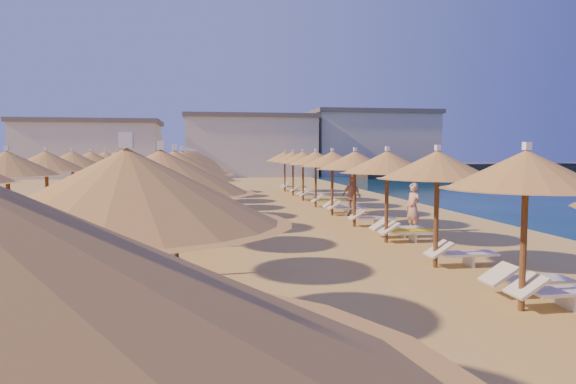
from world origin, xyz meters
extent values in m
plane|color=tan|center=(0.00, 0.00, 0.00)|extent=(220.00, 220.00, 0.00)
cube|color=black|center=(29.45, 40.38, 0.75)|extent=(30.25, 8.77, 1.50)
cube|color=beige|center=(-14.76, 44.88, 3.00)|extent=(15.00, 8.00, 6.00)
cube|color=#59514C|center=(-14.76, 44.88, 6.25)|extent=(15.60, 8.48, 0.50)
cube|color=beige|center=(3.39, 45.55, 3.40)|extent=(15.00, 8.00, 6.80)
cube|color=#59514C|center=(3.39, 45.55, 7.05)|extent=(15.60, 8.48, 0.50)
cube|color=beige|center=(19.04, 46.86, 3.80)|extent=(15.00, 8.00, 7.60)
cube|color=#59514C|center=(19.04, 46.86, 7.85)|extent=(15.60, 8.48, 0.50)
cylinder|color=brown|center=(3.78, -7.72, 1.24)|extent=(0.12, 0.12, 2.48)
cone|color=#A87E30|center=(3.78, -7.72, 2.58)|extent=(2.79, 2.79, 0.70)
cone|color=#A87E30|center=(3.78, -7.72, 2.29)|extent=(3.02, 3.02, 0.12)
cube|color=white|center=(3.78, -7.72, 3.00)|extent=(0.12, 0.12, 0.14)
cylinder|color=brown|center=(3.78, -4.15, 1.24)|extent=(0.12, 0.12, 2.48)
cone|color=#A87E30|center=(3.78, -4.15, 2.58)|extent=(2.79, 2.79, 0.70)
cone|color=#A87E30|center=(3.78, -4.15, 2.29)|extent=(3.02, 3.02, 0.12)
cube|color=white|center=(3.78, -4.15, 3.00)|extent=(0.12, 0.12, 0.14)
cylinder|color=brown|center=(3.78, -0.58, 1.24)|extent=(0.12, 0.12, 2.48)
cone|color=#A87E30|center=(3.78, -0.58, 2.58)|extent=(2.79, 2.79, 0.70)
cone|color=#A87E30|center=(3.78, -0.58, 2.29)|extent=(3.02, 3.02, 0.12)
cube|color=white|center=(3.78, -0.58, 3.00)|extent=(0.12, 0.12, 0.14)
cylinder|color=brown|center=(3.78, 2.99, 1.24)|extent=(0.12, 0.12, 2.48)
cone|color=#A87E30|center=(3.78, 2.99, 2.58)|extent=(2.79, 2.79, 0.70)
cone|color=#A87E30|center=(3.78, 2.99, 2.29)|extent=(3.02, 3.02, 0.12)
cube|color=white|center=(3.78, 2.99, 3.00)|extent=(0.12, 0.12, 0.14)
cylinder|color=brown|center=(3.78, 6.56, 1.24)|extent=(0.12, 0.12, 2.48)
cone|color=#A87E30|center=(3.78, 6.56, 2.58)|extent=(2.79, 2.79, 0.70)
cone|color=#A87E30|center=(3.78, 6.56, 2.29)|extent=(3.02, 3.02, 0.12)
cube|color=white|center=(3.78, 6.56, 3.00)|extent=(0.12, 0.12, 0.14)
cylinder|color=brown|center=(3.78, 10.13, 1.24)|extent=(0.12, 0.12, 2.48)
cone|color=#A87E30|center=(3.78, 10.13, 2.58)|extent=(2.79, 2.79, 0.70)
cone|color=#A87E30|center=(3.78, 10.13, 2.29)|extent=(3.02, 3.02, 0.12)
cube|color=white|center=(3.78, 10.13, 3.00)|extent=(0.12, 0.12, 0.14)
cylinder|color=brown|center=(3.78, 13.70, 1.24)|extent=(0.12, 0.12, 2.48)
cone|color=#A87E30|center=(3.78, 13.70, 2.58)|extent=(2.79, 2.79, 0.70)
cone|color=#A87E30|center=(3.78, 13.70, 2.29)|extent=(3.02, 3.02, 0.12)
cube|color=white|center=(3.78, 13.70, 3.00)|extent=(0.12, 0.12, 0.14)
cylinder|color=brown|center=(3.78, 17.28, 1.24)|extent=(0.12, 0.12, 2.48)
cone|color=#A87E30|center=(3.78, 17.28, 2.58)|extent=(2.79, 2.79, 0.70)
cone|color=#A87E30|center=(3.78, 17.28, 2.29)|extent=(3.02, 3.02, 0.12)
cube|color=white|center=(3.78, 17.28, 3.00)|extent=(0.12, 0.12, 0.14)
cylinder|color=brown|center=(3.78, 20.85, 1.24)|extent=(0.12, 0.12, 2.48)
cone|color=#A87E30|center=(3.78, 20.85, 2.58)|extent=(2.79, 2.79, 0.70)
cone|color=#A87E30|center=(3.78, 20.85, 2.29)|extent=(3.02, 3.02, 0.12)
cube|color=white|center=(3.78, 20.85, 3.00)|extent=(0.12, 0.12, 0.14)
cylinder|color=brown|center=(-2.58, -11.29, 1.24)|extent=(0.12, 0.12, 2.48)
cone|color=#A87E30|center=(-2.58, -11.29, 2.58)|extent=(2.79, 2.79, 0.70)
cone|color=#A87E30|center=(-2.58, -11.29, 2.29)|extent=(3.02, 3.02, 0.12)
cube|color=white|center=(-2.58, -11.29, 3.00)|extent=(0.12, 0.12, 0.14)
cylinder|color=brown|center=(-2.58, -7.72, 1.24)|extent=(0.12, 0.12, 2.48)
cone|color=#A87E30|center=(-2.58, -7.72, 2.58)|extent=(2.79, 2.79, 0.70)
cone|color=#A87E30|center=(-2.58, -7.72, 2.29)|extent=(3.02, 3.02, 0.12)
cube|color=white|center=(-2.58, -7.72, 3.00)|extent=(0.12, 0.12, 0.14)
cylinder|color=brown|center=(-2.58, -4.15, 1.24)|extent=(0.12, 0.12, 2.48)
cone|color=#A87E30|center=(-2.58, -4.15, 2.58)|extent=(2.79, 2.79, 0.70)
cone|color=#A87E30|center=(-2.58, -4.15, 2.29)|extent=(3.02, 3.02, 0.12)
cube|color=white|center=(-2.58, -4.15, 3.00)|extent=(0.12, 0.12, 0.14)
cylinder|color=brown|center=(-2.58, -0.58, 1.24)|extent=(0.12, 0.12, 2.48)
cone|color=#A87E30|center=(-2.58, -0.58, 2.58)|extent=(2.79, 2.79, 0.70)
cone|color=#A87E30|center=(-2.58, -0.58, 2.29)|extent=(3.02, 3.02, 0.12)
cube|color=white|center=(-2.58, -0.58, 3.00)|extent=(0.12, 0.12, 0.14)
cylinder|color=brown|center=(-2.58, 2.99, 1.24)|extent=(0.12, 0.12, 2.48)
cone|color=#A87E30|center=(-2.58, 2.99, 2.58)|extent=(2.79, 2.79, 0.70)
cone|color=#A87E30|center=(-2.58, 2.99, 2.29)|extent=(3.02, 3.02, 0.12)
cube|color=white|center=(-2.58, 2.99, 3.00)|extent=(0.12, 0.12, 0.14)
cylinder|color=brown|center=(-2.58, 6.56, 1.24)|extent=(0.12, 0.12, 2.48)
cone|color=#A87E30|center=(-2.58, 6.56, 2.58)|extent=(2.79, 2.79, 0.70)
cone|color=#A87E30|center=(-2.58, 6.56, 2.29)|extent=(3.02, 3.02, 0.12)
cube|color=white|center=(-2.58, 6.56, 3.00)|extent=(0.12, 0.12, 0.14)
cylinder|color=brown|center=(-2.58, 10.13, 1.24)|extent=(0.12, 0.12, 2.48)
cone|color=#A87E30|center=(-2.58, 10.13, 2.58)|extent=(2.79, 2.79, 0.70)
cone|color=#A87E30|center=(-2.58, 10.13, 2.29)|extent=(3.02, 3.02, 0.12)
cube|color=white|center=(-2.58, 10.13, 3.00)|extent=(0.12, 0.12, 0.14)
cylinder|color=brown|center=(-2.58, 13.70, 1.24)|extent=(0.12, 0.12, 2.48)
cone|color=#A87E30|center=(-2.58, 13.70, 2.58)|extent=(2.79, 2.79, 0.70)
cone|color=#A87E30|center=(-2.58, 13.70, 2.29)|extent=(3.02, 3.02, 0.12)
cube|color=white|center=(-2.58, 13.70, 3.00)|extent=(0.12, 0.12, 0.14)
cylinder|color=brown|center=(-2.58, 17.28, 1.24)|extent=(0.12, 0.12, 2.48)
cone|color=#A87E30|center=(-2.58, 17.28, 2.58)|extent=(2.79, 2.79, 0.70)
cone|color=#A87E30|center=(-2.58, 17.28, 2.29)|extent=(3.02, 3.02, 0.12)
cube|color=white|center=(-2.58, 17.28, 3.00)|extent=(0.12, 0.12, 0.14)
cylinder|color=brown|center=(-2.58, 20.85, 1.24)|extent=(0.12, 0.12, 2.48)
cone|color=#A87E30|center=(-2.58, 20.85, 2.58)|extent=(2.79, 2.79, 0.70)
cone|color=#A87E30|center=(-2.58, 20.85, 2.29)|extent=(3.02, 3.02, 0.12)
cube|color=white|center=(-2.58, 20.85, 3.00)|extent=(0.12, 0.12, 0.14)
cylinder|color=brown|center=(-7.42, -0.58, 1.24)|extent=(0.12, 0.12, 2.48)
cone|color=#A87E30|center=(-7.42, -0.58, 2.58)|extent=(2.79, 2.79, 0.70)
cone|color=#A87E30|center=(-7.42, -0.58, 2.29)|extent=(3.02, 3.02, 0.12)
cube|color=white|center=(-7.42, -0.58, 3.00)|extent=(0.12, 0.12, 0.14)
cylinder|color=brown|center=(-7.42, 2.99, 1.24)|extent=(0.12, 0.12, 2.48)
cone|color=#A87E30|center=(-7.42, 2.99, 2.58)|extent=(2.79, 2.79, 0.70)
cone|color=#A87E30|center=(-7.42, 2.99, 2.29)|extent=(3.02, 3.02, 0.12)
cube|color=white|center=(-7.42, 2.99, 3.00)|extent=(0.12, 0.12, 0.14)
cylinder|color=brown|center=(-7.42, 6.56, 1.24)|extent=(0.12, 0.12, 2.48)
cone|color=#A87E30|center=(-7.42, 6.56, 2.58)|extent=(2.79, 2.79, 0.70)
cone|color=#A87E30|center=(-7.42, 6.56, 2.29)|extent=(3.02, 3.02, 0.12)
cube|color=white|center=(-7.42, 6.56, 3.00)|extent=(0.12, 0.12, 0.14)
cylinder|color=brown|center=(-7.42, 10.13, 1.24)|extent=(0.12, 0.12, 2.48)
cone|color=#A87E30|center=(-7.42, 10.13, 2.58)|extent=(2.79, 2.79, 0.70)
cone|color=#A87E30|center=(-7.42, 10.13, 2.29)|extent=(3.02, 3.02, 0.12)
cube|color=white|center=(-7.42, 10.13, 3.00)|extent=(0.12, 0.12, 0.14)
cylinder|color=brown|center=(-7.42, 13.70, 1.24)|extent=(0.12, 0.12, 2.48)
cone|color=#A87E30|center=(-7.42, 13.70, 2.58)|extent=(2.79, 2.79, 0.70)
cone|color=#A87E30|center=(-7.42, 13.70, 2.29)|extent=(3.02, 3.02, 0.12)
cube|color=white|center=(-7.42, 13.70, 3.00)|extent=(0.12, 0.12, 0.14)
cylinder|color=brown|center=(-7.42, 17.28, 1.24)|extent=(0.12, 0.12, 2.48)
cone|color=#A87E30|center=(-7.42, 17.28, 2.58)|extent=(2.79, 2.79, 0.70)
cone|color=#A87E30|center=(-7.42, 17.28, 2.29)|extent=(3.02, 3.02, 0.12)
cube|color=white|center=(-7.42, 17.28, 3.00)|extent=(0.12, 0.12, 0.14)
cube|color=silver|center=(4.68, -7.72, 0.32)|extent=(1.39, 0.59, 0.06)
cube|color=silver|center=(4.68, -7.72, 0.16)|extent=(0.06, 0.53, 0.32)
cube|color=silver|center=(3.86, -7.72, 0.46)|extent=(0.58, 0.59, 0.40)
cube|color=silver|center=(4.68, -6.82, 0.32)|extent=(1.39, 0.59, 0.06)
cube|color=silver|center=(4.68, -6.82, 0.16)|extent=(0.06, 0.53, 0.32)
cube|color=silver|center=(3.86, -6.82, 0.46)|extent=(0.58, 0.59, 0.40)
cube|color=silver|center=(-3.48, -7.72, 0.32)|extent=(1.39, 0.59, 0.06)
cube|color=silver|center=(-3.48, -7.72, 0.16)|extent=(0.06, 0.53, 0.32)
cube|color=silver|center=(-2.67, -7.72, 0.46)|extent=(0.58, 0.59, 0.40)
cube|color=silver|center=(4.68, -4.15, 0.32)|extent=(1.39, 0.59, 0.06)
cube|color=silver|center=(4.68, -4.15, 0.16)|extent=(0.06, 0.53, 0.32)
cube|color=silver|center=(3.86, -4.15, 0.46)|extent=(0.58, 0.59, 0.40)
cube|color=silver|center=(-3.48, -4.15, 0.32)|extent=(1.39, 0.59, 0.06)
cube|color=silver|center=(-3.48, -4.15, 0.16)|extent=(0.06, 0.53, 0.32)
cube|color=silver|center=(-2.67, -4.15, 0.46)|extent=(0.58, 0.59, 0.40)
cube|color=silver|center=(-3.48, -5.05, 0.32)|extent=(1.39, 0.59, 0.06)
cube|color=silver|center=(-3.48, -5.05, 0.16)|extent=(0.06, 0.53, 0.32)
cube|color=silver|center=(-2.67, -5.05, 0.46)|extent=(0.58, 0.59, 0.40)
cube|color=#FFFA1A|center=(-3.48, -5.05, 0.38)|extent=(1.34, 0.55, 0.05)
cube|color=silver|center=(4.68, -0.58, 0.32)|extent=(1.39, 0.59, 0.06)
cube|color=silver|center=(4.68, -0.58, 0.16)|extent=(0.06, 0.53, 0.32)
cube|color=silver|center=(3.86, -0.58, 0.46)|extent=(0.58, 0.59, 0.40)
cube|color=#FFFA1A|center=(4.68, -0.58, 0.38)|extent=(1.34, 0.55, 0.05)
cube|color=silver|center=(4.68, 0.32, 0.32)|extent=(1.39, 0.59, 0.06)
cube|color=silver|center=(4.68, 0.32, 0.16)|extent=(0.06, 0.53, 0.32)
cube|color=silver|center=(3.86, 0.32, 0.46)|extent=(0.58, 0.59, 0.40)
cube|color=silver|center=(-3.48, -0.58, 0.32)|extent=(1.39, 0.59, 0.06)
cube|color=silver|center=(-3.48, -0.58, 0.16)|extent=(0.06, 0.53, 0.32)
cube|color=silver|center=(-2.67, -0.58, 0.46)|extent=(0.58, 0.59, 0.40)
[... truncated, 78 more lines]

